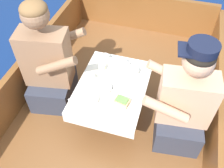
{
  "coord_description": "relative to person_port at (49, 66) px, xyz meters",
  "views": [
    {
      "loc": [
        0.4,
        -1.31,
        2.21
      ],
      "look_at": [
        0.0,
        0.02,
        0.71
      ],
      "focal_mm": 40.0,
      "sensor_mm": 36.0,
      "label": 1
    }
  ],
  "objects": [
    {
      "name": "bowl_port_near",
      "position": [
        0.71,
        0.17,
        -0.02
      ],
      "size": [
        0.11,
        0.11,
        0.04
      ],
      "color": "white",
      "rests_on": "cockpit_table"
    },
    {
      "name": "plate_bread",
      "position": [
        0.65,
        0.0,
        -0.04
      ],
      "size": [
        0.15,
        0.15,
        0.01
      ],
      "color": "white",
      "rests_on": "cockpit_table"
    },
    {
      "name": "utensil_knife_starboard",
      "position": [
        0.68,
        0.28,
        -0.04
      ],
      "size": [
        0.16,
        0.08,
        0.0
      ],
      "rotation": [
        0.0,
        0.0,
        2.75
      ],
      "color": "silver",
      "rests_on": "cockpit_table"
    },
    {
      "name": "utensil_spoon_center",
      "position": [
        0.35,
        -0.27,
        -0.04
      ],
      "size": [
        0.17,
        0.04,
        0.01
      ],
      "rotation": [
        0.0,
        0.0,
        2.97
      ],
      "color": "silver",
      "rests_on": "cockpit_table"
    },
    {
      "name": "bowl_starboard_near",
      "position": [
        0.47,
        -0.23,
        -0.02
      ],
      "size": [
        0.12,
        0.12,
        0.04
      ],
      "color": "white",
      "rests_on": "cockpit_table"
    },
    {
      "name": "coffee_cup_starboard",
      "position": [
        0.39,
        -0.02,
        -0.02
      ],
      "size": [
        0.1,
        0.07,
        0.05
      ],
      "color": "white",
      "rests_on": "cockpit_table"
    },
    {
      "name": "ground_plane",
      "position": [
        0.58,
        -0.04,
        -0.74
      ],
      "size": [
        60.0,
        60.0,
        0.0
      ],
      "primitive_type": "plane",
      "color": "navy"
    },
    {
      "name": "coffee_cup_port",
      "position": [
        0.6,
        0.25,
        -0.02
      ],
      "size": [
        0.09,
        0.07,
        0.05
      ],
      "color": "white",
      "rests_on": "cockpit_table"
    },
    {
      "name": "boat_deck",
      "position": [
        0.58,
        -0.04,
        -0.58
      ],
      "size": [
        1.8,
        2.92,
        0.31
      ],
      "primitive_type": "cube",
      "color": "brown",
      "rests_on": "ground_plane"
    },
    {
      "name": "utensil_fork_port",
      "position": [
        0.62,
        0.17,
        -0.04
      ],
      "size": [
        0.14,
        0.13,
        0.0
      ],
      "rotation": [
        0.0,
        0.0,
        0.74
      ],
      "color": "silver",
      "rests_on": "cockpit_table"
    },
    {
      "name": "tin_can",
      "position": [
        0.44,
        0.14,
        -0.02
      ],
      "size": [
        0.07,
        0.07,
        0.05
      ],
      "color": "silver",
      "rests_on": "cockpit_table"
    },
    {
      "name": "cockpit_table",
      "position": [
        0.58,
        -0.03,
        -0.09
      ],
      "size": [
        0.56,
        0.75,
        0.38
      ],
      "color": "#B2B2B7",
      "rests_on": "boat_deck"
    },
    {
      "name": "gunwale_starboard",
      "position": [
        1.45,
        -0.04,
        -0.22
      ],
      "size": [
        0.06,
        2.92,
        0.4
      ],
      "primitive_type": "cube",
      "color": "brown",
      "rests_on": "boat_deck"
    },
    {
      "name": "coffee_cup_center",
      "position": [
        0.43,
        0.25,
        -0.01
      ],
      "size": [
        0.1,
        0.08,
        0.06
      ],
      "color": "white",
      "rests_on": "cockpit_table"
    },
    {
      "name": "sandwich",
      "position": [
        0.71,
        -0.19,
        -0.01
      ],
      "size": [
        0.13,
        0.1,
        0.05
      ],
      "rotation": [
        0.0,
        0.0,
        -0.21
      ],
      "color": "#E0BC7F",
      "rests_on": "plate_sandwich"
    },
    {
      "name": "gunwale_port",
      "position": [
        -0.29,
        -0.04,
        -0.22
      ],
      "size": [
        0.06,
        2.92,
        0.4
      ],
      "primitive_type": "cube",
      "color": "brown",
      "rests_on": "boat_deck"
    },
    {
      "name": "utensil_spoon_port",
      "position": [
        0.68,
        -0.31,
        -0.04
      ],
      "size": [
        0.12,
        0.14,
        0.01
      ],
      "rotation": [
        0.0,
        0.0,
        2.24
      ],
      "color": "silver",
      "rests_on": "cockpit_table"
    },
    {
      "name": "bowl_center_far",
      "position": [
        0.54,
        -0.09,
        -0.02
      ],
      "size": [
        0.11,
        0.11,
        0.04
      ],
      "color": "white",
      "rests_on": "cockpit_table"
    },
    {
      "name": "person_port",
      "position": [
        0.0,
        0.0,
        0.0
      ],
      "size": [
        0.57,
        0.52,
        1.03
      ],
      "rotation": [
        0.0,
        0.0,
        0.18
      ],
      "color": "#333847",
      "rests_on": "boat_deck"
    },
    {
      "name": "bow_coaming",
      "position": [
        0.58,
        1.39,
        -0.19
      ],
      "size": [
        1.68,
        0.06,
        0.46
      ],
      "primitive_type": "cube",
      "color": "brown",
      "rests_on": "boat_deck"
    },
    {
      "name": "utensil_spoon_starboard",
      "position": [
        0.78,
        -0.03,
        -0.04
      ],
      "size": [
        0.04,
        0.17,
        0.01
      ],
      "rotation": [
        0.0,
        0.0,
        1.6
      ],
      "color": "silver",
      "rests_on": "cockpit_table"
    },
    {
      "name": "person_starboard",
      "position": [
        1.16,
        -0.07,
        -0.02
      ],
      "size": [
        0.56,
        0.49,
        0.98
      ],
      "rotation": [
        0.0,
        0.0,
        3.26
      ],
      "color": "#333847",
      "rests_on": "boat_deck"
    },
    {
      "name": "plate_sandwich",
      "position": [
        0.71,
        -0.19,
        -0.04
      ],
      "size": [
        0.22,
        0.22,
        0.01
      ],
      "color": "white",
      "rests_on": "cockpit_table"
    }
  ]
}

